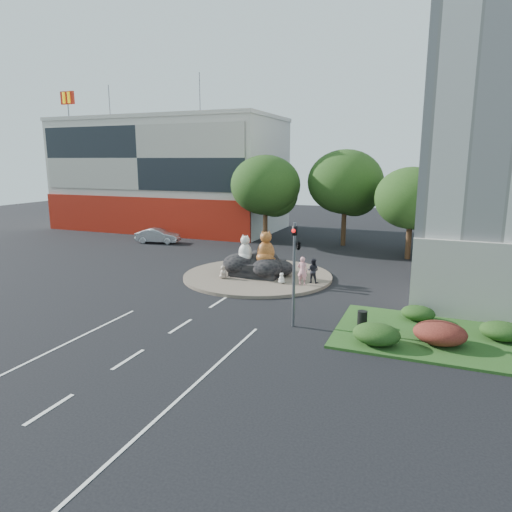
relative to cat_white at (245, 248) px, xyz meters
The scene contains 22 objects.
ground 10.00m from the cat_white, 85.30° to the right, with size 120.00×120.00×0.00m, color black.
roundabout_island 2.09m from the cat_white, 16.74° to the left, with size 10.00×10.00×0.20m, color brown.
rock_plinth 1.60m from the cat_white, 16.74° to the left, with size 3.20×2.60×0.90m, color black, non-canonical shape.
shophouse_block 25.35m from the cat_white, 133.45° to the left, with size 25.20×12.30×17.40m.
grass_verge 14.61m from the cat_white, 27.83° to the right, with size 10.00×6.00×0.12m, color #244517.
tree_left 13.10m from the cat_white, 104.26° to the left, with size 6.46×6.46×8.27m.
tree_mid 15.24m from the cat_white, 74.85° to the left, with size 6.84×6.84×8.76m.
tree_right 14.51m from the cat_white, 46.23° to the left, with size 5.70×5.70×7.30m.
hedge_near_green 13.23m from the cat_white, 41.78° to the right, with size 2.00×1.60×0.90m, color #193811.
hedge_red 14.61m from the cat_white, 32.24° to the right, with size 2.20×1.76×0.99m, color #481613.
hedge_mid_green 16.14m from the cat_white, 22.92° to the right, with size 1.80×1.44×0.81m, color #193811.
hedge_back_green 12.44m from the cat_white, 23.69° to the right, with size 1.60×1.28×0.72m, color #193811.
traffic_light 9.88m from the cat_white, 52.76° to the right, with size 0.44×1.24×5.00m.
street_lamp 13.96m from the cat_white, ahead, with size 2.34×0.22×8.06m.
cat_white is the anchor object (origin of this frame).
cat_tabby 1.46m from the cat_white, ahead, with size 1.32×1.14×2.20m, color #BA7026, non-canonical shape.
kitten_calico 2.24m from the cat_white, 122.11° to the right, with size 0.53×0.46×0.89m, color white, non-canonical shape.
kitten_white 3.59m from the cat_white, 22.85° to the right, with size 0.42×0.37×0.71m, color silver, non-canonical shape.
pedestrian_pink 4.54m from the cat_white, 13.99° to the right, with size 0.65×0.42×1.77m, color pink.
pedestrian_dark 4.93m from the cat_white, ahead, with size 0.76×0.59×1.56m, color black.
parked_car 15.72m from the cat_white, 145.49° to the left, with size 1.45×4.16×1.37m, color #B4B7BD.
litter_bin 11.28m from the cat_white, 37.26° to the right, with size 0.46×0.46×0.73m, color black.
Camera 1 is at (11.04, -17.81, 7.80)m, focal length 32.00 mm.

